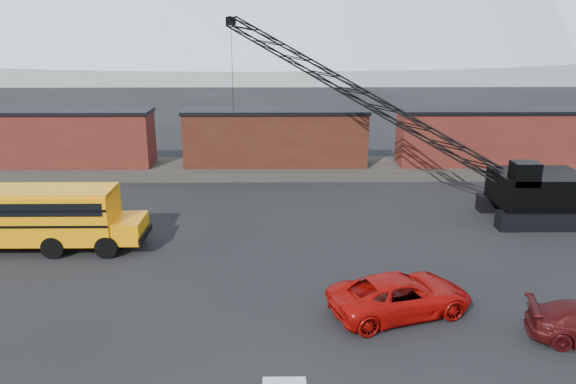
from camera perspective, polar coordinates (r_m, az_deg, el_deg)
name	(u,v)px	position (r m, az deg, el deg)	size (l,w,h in m)	color
ground	(271,321)	(22.19, -1.76, -13.00)	(160.00, 160.00, 0.00)	black
gravel_berm	(276,169)	(42.60, -1.24, 2.37)	(120.00, 5.00, 0.70)	#47413A
boxcar_west_near	(61,138)	(45.15, -22.10, 5.10)	(13.70, 3.10, 4.17)	#4C1A15
boxcar_mid	(276,138)	(42.06, -1.26, 5.55)	(13.70, 3.10, 4.17)	#492014
boxcar_east_near	(489,137)	(44.84, 19.73, 5.28)	(13.70, 3.10, 4.17)	#4C1A15
school_bus	(21,216)	(31.00, -25.45, -2.18)	(11.65, 2.65, 3.19)	#FF9705
red_pickup	(400,295)	(22.80, 11.35, -10.23)	(2.62, 5.69, 1.58)	#B20C08
crawler_crane	(356,93)	(36.45, 6.96, 9.95)	(21.48, 12.99, 11.60)	black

